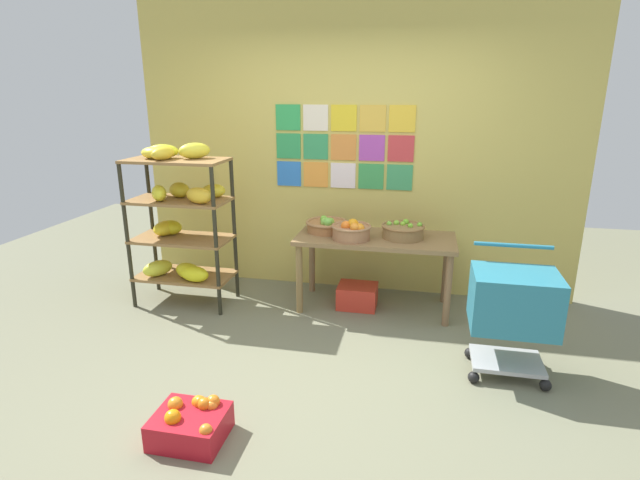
% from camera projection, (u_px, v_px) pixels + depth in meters
% --- Properties ---
extents(ground, '(9.47, 9.47, 0.00)m').
position_uv_depth(ground, '(314.00, 377.00, 3.49)').
color(ground, '#6F6F56').
extents(back_wall_with_art, '(4.27, 0.07, 2.97)m').
position_uv_depth(back_wall_with_art, '(354.00, 141.00, 4.71)').
color(back_wall_with_art, '#CDB958').
rests_on(back_wall_with_art, ground).
extents(banana_shelf_unit, '(0.89, 0.50, 1.51)m').
position_uv_depth(banana_shelf_unit, '(179.00, 215.00, 4.49)').
color(banana_shelf_unit, '#28271A').
rests_on(banana_shelf_unit, ground).
extents(display_table, '(1.42, 0.63, 0.69)m').
position_uv_depth(display_table, '(375.00, 246.00, 4.46)').
color(display_table, olive).
rests_on(display_table, ground).
extents(fruit_basket_centre, '(0.35, 0.35, 0.19)m').
position_uv_depth(fruit_basket_centre, '(352.00, 231.00, 4.33)').
color(fruit_basket_centre, '#9E6C47').
rests_on(fruit_basket_centre, display_table).
extents(fruit_basket_left, '(0.39, 0.39, 0.15)m').
position_uv_depth(fruit_basket_left, '(403.00, 230.00, 4.38)').
color(fruit_basket_left, olive).
rests_on(fruit_basket_left, display_table).
extents(fruit_basket_right, '(0.40, 0.40, 0.15)m').
position_uv_depth(fruit_basket_right, '(327.00, 225.00, 4.58)').
color(fruit_basket_right, '#A66C3D').
rests_on(fruit_basket_right, display_table).
extents(produce_crate_under_table, '(0.36, 0.29, 0.21)m').
position_uv_depth(produce_crate_under_table, '(357.00, 296.00, 4.60)').
color(produce_crate_under_table, red).
rests_on(produce_crate_under_table, ground).
extents(orange_crate_foreground, '(0.41, 0.35, 0.23)m').
position_uv_depth(orange_crate_foreground, '(191.00, 423.00, 2.85)').
color(orange_crate_foreground, '#B41522').
rests_on(orange_crate_foreground, ground).
extents(shopping_cart, '(0.57, 0.48, 0.90)m').
position_uv_depth(shopping_cart, '(513.00, 304.00, 3.38)').
color(shopping_cart, black).
rests_on(shopping_cart, ground).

